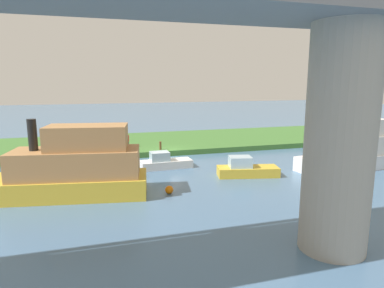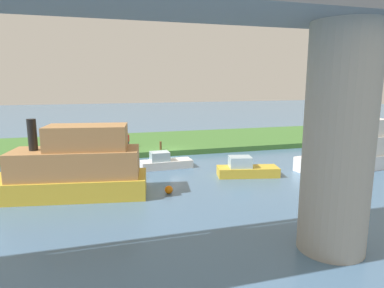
% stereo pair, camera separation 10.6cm
% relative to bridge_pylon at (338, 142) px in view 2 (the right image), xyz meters
% --- Properties ---
extents(ground_plane, '(160.00, 160.00, 0.00)m').
position_rel_bridge_pylon_xyz_m(ground_plane, '(2.72, -18.75, -4.44)').
color(ground_plane, '#4C7093').
extents(grassy_bank, '(80.00, 12.00, 0.50)m').
position_rel_bridge_pylon_xyz_m(grassy_bank, '(2.72, -24.75, -4.19)').
color(grassy_bank, '#427533').
rests_on(grassy_bank, ground).
extents(bridge_pylon, '(2.63, 2.63, 8.87)m').
position_rel_bridge_pylon_xyz_m(bridge_pylon, '(0.00, 0.00, 0.00)').
color(bridge_pylon, '#9E998E').
rests_on(bridge_pylon, ground).
extents(bridge_span, '(59.95, 4.30, 3.25)m').
position_rel_bridge_pylon_xyz_m(bridge_span, '(-0.00, -0.02, 4.93)').
color(bridge_span, slate).
rests_on(bridge_span, bridge_pylon).
extents(person_on_bank, '(0.49, 0.49, 1.39)m').
position_rel_bridge_pylon_xyz_m(person_on_bank, '(5.99, -21.82, -3.23)').
color(person_on_bank, '#2D334C').
rests_on(person_on_bank, grassy_bank).
extents(mooring_post, '(0.20, 0.20, 0.76)m').
position_rel_bridge_pylon_xyz_m(mooring_post, '(3.17, -19.62, -3.56)').
color(mooring_post, brown).
rests_on(mooring_post, grassy_bank).
extents(riverboat_paddlewheel, '(9.46, 4.48, 4.64)m').
position_rel_bridge_pylon_xyz_m(riverboat_paddlewheel, '(10.32, -9.77, -2.72)').
color(riverboat_paddlewheel, gold).
rests_on(riverboat_paddlewheel, ground).
extents(skiff_small, '(4.54, 2.43, 1.44)m').
position_rel_bridge_pylon_xyz_m(skiff_small, '(12.28, -14.71, -3.92)').
color(skiff_small, red).
rests_on(skiff_small, ground).
extents(motorboat_white, '(8.59, 3.93, 4.23)m').
position_rel_bridge_pylon_xyz_m(motorboat_white, '(-10.03, -10.41, -2.87)').
color(motorboat_white, white).
rests_on(motorboat_white, ground).
extents(pontoon_yellow, '(4.58, 2.45, 1.45)m').
position_rel_bridge_pylon_xyz_m(pontoon_yellow, '(-1.34, -10.80, -3.92)').
color(pontoon_yellow, gold).
rests_on(pontoon_yellow, ground).
extents(houseboat_blue, '(4.05, 1.55, 1.33)m').
position_rel_bridge_pylon_xyz_m(houseboat_blue, '(3.81, -14.70, -3.96)').
color(houseboat_blue, white).
rests_on(houseboat_blue, ground).
extents(marker_buoy, '(0.50, 0.50, 0.50)m').
position_rel_bridge_pylon_xyz_m(marker_buoy, '(4.84, -8.55, -4.19)').
color(marker_buoy, orange).
rests_on(marker_buoy, ground).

